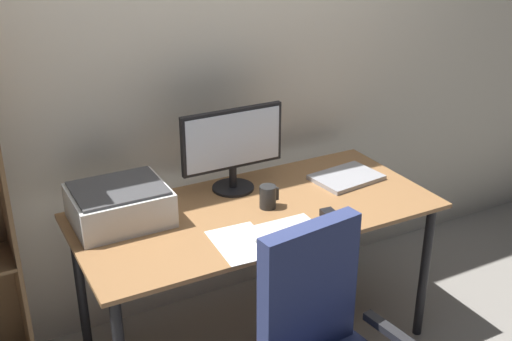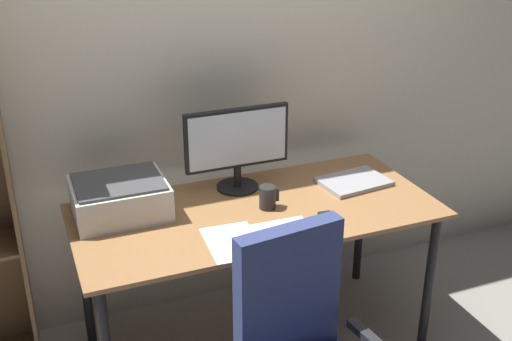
# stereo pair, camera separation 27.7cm
# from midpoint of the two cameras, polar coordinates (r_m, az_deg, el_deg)

# --- Properties ---
(back_wall) EXTENTS (6.40, 0.10, 2.60)m
(back_wall) POSITION_cam_midpoint_polar(r_m,az_deg,el_deg) (3.10, -7.40, 9.88)
(back_wall) COLOR beige
(back_wall) RESTS_ON ground
(desk) EXTENTS (1.62, 0.75, 0.74)m
(desk) POSITION_cam_midpoint_polar(r_m,az_deg,el_deg) (2.86, -2.73, -4.94)
(desk) COLOR olive
(desk) RESTS_ON ground
(monitor) EXTENTS (0.50, 0.20, 0.40)m
(monitor) POSITION_cam_midpoint_polar(r_m,az_deg,el_deg) (2.93, -4.92, 2.29)
(monitor) COLOR black
(monitor) RESTS_ON desk
(keyboard) EXTENTS (0.29, 0.12, 0.02)m
(keyboard) POSITION_cam_midpoint_polar(r_m,az_deg,el_deg) (2.65, -0.81, -5.26)
(keyboard) COLOR silver
(keyboard) RESTS_ON desk
(mouse) EXTENTS (0.06, 0.10, 0.03)m
(mouse) POSITION_cam_midpoint_polar(r_m,az_deg,el_deg) (2.74, 3.84, -4.14)
(mouse) COLOR black
(mouse) RESTS_ON desk
(coffee_mug) EXTENTS (0.09, 0.07, 0.10)m
(coffee_mug) POSITION_cam_midpoint_polar(r_m,az_deg,el_deg) (2.81, -1.73, -2.45)
(coffee_mug) COLOR black
(coffee_mug) RESTS_ON desk
(laptop) EXTENTS (0.34, 0.26, 0.02)m
(laptop) POSITION_cam_midpoint_polar(r_m,az_deg,el_deg) (3.12, 5.63, -0.68)
(laptop) COLOR #99999E
(laptop) RESTS_ON desk
(printer) EXTENTS (0.40, 0.34, 0.16)m
(printer) POSITION_cam_midpoint_polar(r_m,az_deg,el_deg) (2.78, -15.01, -3.02)
(printer) COLOR silver
(printer) RESTS_ON desk
(paper_sheet) EXTENTS (0.23, 0.31, 0.00)m
(paper_sheet) POSITION_cam_midpoint_polar(r_m,az_deg,el_deg) (2.57, -4.44, -6.61)
(paper_sheet) COLOR white
(paper_sheet) RESTS_ON desk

